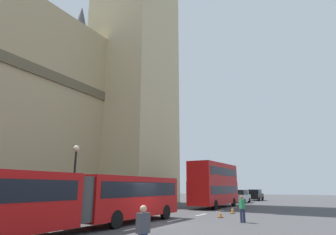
{
  "coord_description": "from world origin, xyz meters",
  "views": [
    {
      "loc": [
        -15.56,
        -9.84,
        2.24
      ],
      "look_at": [
        8.55,
        3.99,
        9.16
      ],
      "focal_mm": 29.99,
      "sensor_mm": 36.0,
      "label": 1
    }
  ],
  "objects_px": {
    "traffic_cone_middle": "(232,210)",
    "articulated_bus": "(72,197)",
    "sedan_trailing": "(256,195)",
    "pedestrian_by_kerb": "(242,208)",
    "pedestrian_near_cones": "(143,231)",
    "street_lamp": "(74,176)",
    "sedan_lead": "(241,196)",
    "traffic_cone_west": "(220,214)",
    "double_decker_bus": "(215,183)"
  },
  "relations": [
    {
      "from": "street_lamp",
      "to": "articulated_bus",
      "type": "bearing_deg",
      "value": -132.28
    },
    {
      "from": "street_lamp",
      "to": "sedan_lead",
      "type": "bearing_deg",
      "value": -8.52
    },
    {
      "from": "sedan_lead",
      "to": "articulated_bus",
      "type": "bearing_deg",
      "value": -179.5
    },
    {
      "from": "double_decker_bus",
      "to": "pedestrian_by_kerb",
      "type": "height_order",
      "value": "double_decker_bus"
    },
    {
      "from": "traffic_cone_west",
      "to": "pedestrian_near_cones",
      "type": "xyz_separation_m",
      "value": [
        -13.7,
        -2.4,
        0.63
      ]
    },
    {
      "from": "articulated_bus",
      "to": "traffic_cone_middle",
      "type": "relative_size",
      "value": 31.94
    },
    {
      "from": "double_decker_bus",
      "to": "pedestrian_by_kerb",
      "type": "distance_m",
      "value": 13.95
    },
    {
      "from": "pedestrian_near_cones",
      "to": "double_decker_bus",
      "type": "bearing_deg",
      "value": 15.45
    },
    {
      "from": "double_decker_bus",
      "to": "sedan_trailing",
      "type": "xyz_separation_m",
      "value": [
        19.54,
        -0.02,
        -1.8
      ]
    },
    {
      "from": "sedan_trailing",
      "to": "pedestrian_by_kerb",
      "type": "xyz_separation_m",
      "value": [
        -31.78,
        -6.44,
        -0.0
      ]
    },
    {
      "from": "pedestrian_near_cones",
      "to": "pedestrian_by_kerb",
      "type": "height_order",
      "value": "same"
    },
    {
      "from": "traffic_cone_west",
      "to": "pedestrian_near_cones",
      "type": "relative_size",
      "value": 0.34
    },
    {
      "from": "traffic_cone_middle",
      "to": "double_decker_bus",
      "type": "bearing_deg",
      "value": 31.93
    },
    {
      "from": "pedestrian_near_cones",
      "to": "pedestrian_by_kerb",
      "type": "relative_size",
      "value": 1.0
    },
    {
      "from": "articulated_bus",
      "to": "traffic_cone_middle",
      "type": "height_order",
      "value": "articulated_bus"
    },
    {
      "from": "double_decker_bus",
      "to": "traffic_cone_middle",
      "type": "relative_size",
      "value": 16.77
    },
    {
      "from": "pedestrian_near_cones",
      "to": "articulated_bus",
      "type": "bearing_deg",
      "value": 65.51
    },
    {
      "from": "sedan_trailing",
      "to": "traffic_cone_west",
      "type": "height_order",
      "value": "sedan_trailing"
    },
    {
      "from": "sedan_lead",
      "to": "traffic_cone_middle",
      "type": "xyz_separation_m",
      "value": [
        -17.82,
        -4.21,
        -0.63
      ]
    },
    {
      "from": "sedan_lead",
      "to": "traffic_cone_west",
      "type": "xyz_separation_m",
      "value": [
        -21.61,
        -4.45,
        -0.63
      ]
    },
    {
      "from": "sedan_trailing",
      "to": "pedestrian_by_kerb",
      "type": "relative_size",
      "value": 2.6
    },
    {
      "from": "articulated_bus",
      "to": "traffic_cone_west",
      "type": "distance_m",
      "value": 11.58
    },
    {
      "from": "street_lamp",
      "to": "traffic_cone_middle",
      "type": "bearing_deg",
      "value": -39.04
    },
    {
      "from": "articulated_bus",
      "to": "pedestrian_near_cones",
      "type": "relative_size",
      "value": 10.96
    },
    {
      "from": "double_decker_bus",
      "to": "articulated_bus",
      "type": "bearing_deg",
      "value": -180.0
    },
    {
      "from": "traffic_cone_middle",
      "to": "street_lamp",
      "type": "xyz_separation_m",
      "value": [
        -10.4,
        8.44,
        2.77
      ]
    },
    {
      "from": "double_decker_bus",
      "to": "traffic_cone_west",
      "type": "distance_m",
      "value": 11.2
    },
    {
      "from": "traffic_cone_middle",
      "to": "street_lamp",
      "type": "height_order",
      "value": "street_lamp"
    },
    {
      "from": "double_decker_bus",
      "to": "sedan_lead",
      "type": "relative_size",
      "value": 2.21
    },
    {
      "from": "pedestrian_by_kerb",
      "to": "street_lamp",
      "type": "bearing_deg",
      "value": 112.18
    },
    {
      "from": "traffic_cone_west",
      "to": "pedestrian_by_kerb",
      "type": "height_order",
      "value": "pedestrian_by_kerb"
    },
    {
      "from": "traffic_cone_west",
      "to": "pedestrian_by_kerb",
      "type": "distance_m",
      "value": 3.19
    },
    {
      "from": "street_lamp",
      "to": "sedan_trailing",
      "type": "bearing_deg",
      "value": -7.12
    },
    {
      "from": "pedestrian_by_kerb",
      "to": "double_decker_bus",
      "type": "bearing_deg",
      "value": 27.83
    },
    {
      "from": "traffic_cone_west",
      "to": "street_lamp",
      "type": "height_order",
      "value": "street_lamp"
    },
    {
      "from": "traffic_cone_middle",
      "to": "articulated_bus",
      "type": "bearing_deg",
      "value": 164.84
    },
    {
      "from": "pedestrian_near_cones",
      "to": "sedan_lead",
      "type": "bearing_deg",
      "value": 10.99
    },
    {
      "from": "traffic_cone_west",
      "to": "sedan_trailing",
      "type": "bearing_deg",
      "value": 7.98
    },
    {
      "from": "traffic_cone_middle",
      "to": "street_lamp",
      "type": "distance_m",
      "value": 13.68
    },
    {
      "from": "sedan_lead",
      "to": "pedestrian_near_cones",
      "type": "relative_size",
      "value": 2.6
    },
    {
      "from": "articulated_bus",
      "to": "pedestrian_by_kerb",
      "type": "distance_m",
      "value": 10.76
    },
    {
      "from": "sedan_trailing",
      "to": "articulated_bus",
      "type": "bearing_deg",
      "value": 179.97
    },
    {
      "from": "street_lamp",
      "to": "double_decker_bus",
      "type": "bearing_deg",
      "value": -15.09
    },
    {
      "from": "traffic_cone_west",
      "to": "pedestrian_by_kerb",
      "type": "xyz_separation_m",
      "value": [
        -2.14,
        -2.29,
        0.63
      ]
    },
    {
      "from": "sedan_lead",
      "to": "traffic_cone_middle",
      "type": "height_order",
      "value": "sedan_lead"
    },
    {
      "from": "double_decker_bus",
      "to": "street_lamp",
      "type": "relative_size",
      "value": 1.85
    },
    {
      "from": "sedan_lead",
      "to": "sedan_trailing",
      "type": "xyz_separation_m",
      "value": [
        8.03,
        -0.3,
        0.0
      ]
    },
    {
      "from": "pedestrian_near_cones",
      "to": "sedan_trailing",
      "type": "bearing_deg",
      "value": 8.6
    },
    {
      "from": "articulated_bus",
      "to": "sedan_lead",
      "type": "height_order",
      "value": "articulated_bus"
    },
    {
      "from": "traffic_cone_middle",
      "to": "pedestrian_by_kerb",
      "type": "relative_size",
      "value": 0.34
    }
  ]
}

